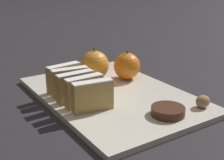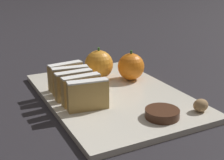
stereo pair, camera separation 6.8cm
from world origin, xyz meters
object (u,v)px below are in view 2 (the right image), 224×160
at_px(orange_near, 99,65).
at_px(orange_far, 131,67).
at_px(chocolate_cookie, 162,113).
at_px(walnut, 201,105).

relative_size(orange_near, orange_far, 1.07).
bearing_deg(orange_far, chocolate_cookie, -104.82).
relative_size(walnut, chocolate_cookie, 0.48).
height_order(orange_near, orange_far, orange_near).
bearing_deg(chocolate_cookie, orange_near, 92.49).
relative_size(orange_far, walnut, 2.42).
xyz_separation_m(orange_near, chocolate_cookie, (0.01, -0.25, -0.03)).
relative_size(orange_far, chocolate_cookie, 1.16).
distance_m(orange_near, orange_far, 0.08).
height_order(orange_far, chocolate_cookie, orange_far).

